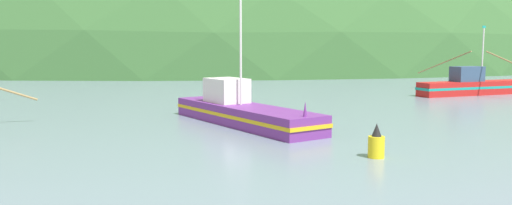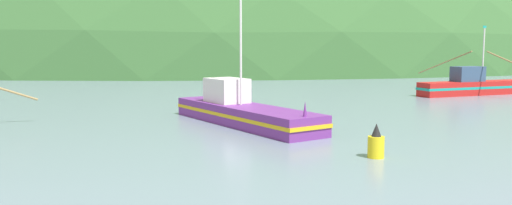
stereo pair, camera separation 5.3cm
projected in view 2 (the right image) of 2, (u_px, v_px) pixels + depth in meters
hill_far_center at (240, 55)px, 231.41m from camera, size 142.66×114.13×36.97m
hill_far_left at (232, 58)px, 169.44m from camera, size 91.52×73.21×70.50m
hill_mid_right at (205, 60)px, 144.11m from camera, size 210.59×168.47×89.66m
fishing_boat_purple at (241, 111)px, 27.36m from camera, size 8.28×10.90×7.74m
fishing_boat_red at (476, 86)px, 43.53m from camera, size 11.63×14.73×5.95m
channel_buoy at (376, 144)px, 19.07m from camera, size 0.63×0.63×1.32m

